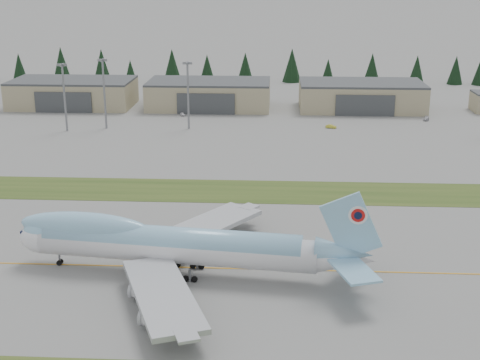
# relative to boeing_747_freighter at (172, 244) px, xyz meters

# --- Properties ---
(ground) EXTENTS (7000.00, 7000.00, 0.00)m
(ground) POSITION_rel_boeing_747_freighter_xyz_m (6.61, 2.66, -5.81)
(ground) COLOR slate
(ground) RESTS_ON ground
(grass_strip_far) EXTENTS (400.00, 18.00, 0.08)m
(grass_strip_far) POSITION_rel_boeing_747_freighter_xyz_m (6.61, 47.66, -5.81)
(grass_strip_far) COLOR #2F4819
(grass_strip_far) RESTS_ON ground
(taxiway_line_main) EXTENTS (400.00, 0.40, 0.02)m
(taxiway_line_main) POSITION_rel_boeing_747_freighter_xyz_m (6.61, 2.66, -5.81)
(taxiway_line_main) COLOR orange
(taxiway_line_main) RESTS_ON ground
(boeing_747_freighter) EXTENTS (67.12, 57.36, 17.62)m
(boeing_747_freighter) POSITION_rel_boeing_747_freighter_xyz_m (0.00, 0.00, 0.00)
(boeing_747_freighter) COLOR white
(boeing_747_freighter) RESTS_ON ground
(hangar_left) EXTENTS (48.00, 26.60, 10.80)m
(hangar_left) POSITION_rel_boeing_747_freighter_xyz_m (-63.39, 152.55, -0.42)
(hangar_left) COLOR tan
(hangar_left) RESTS_ON ground
(hangar_center) EXTENTS (48.00, 26.60, 10.80)m
(hangar_center) POSITION_rel_boeing_747_freighter_xyz_m (-8.39, 152.55, -0.42)
(hangar_center) COLOR tan
(hangar_center) RESTS_ON ground
(hangar_right) EXTENTS (48.00, 26.60, 10.80)m
(hangar_right) POSITION_rel_boeing_747_freighter_xyz_m (51.61, 152.55, -0.42)
(hangar_right) COLOR tan
(hangar_right) RESTS_ON ground
(floodlight_masts) EXTENTS (159.90, 8.52, 23.95)m
(floodlight_masts) POSITION_rel_boeing_747_freighter_xyz_m (16.83, 111.86, 10.25)
(floodlight_masts) COLOR gray
(floodlight_masts) RESTS_ON ground
(service_vehicle_a) EXTENTS (2.24, 3.61, 1.15)m
(service_vehicle_a) POSITION_rel_boeing_747_freighter_xyz_m (-17.03, 136.51, -5.81)
(service_vehicle_a) COLOR white
(service_vehicle_a) RESTS_ON ground
(service_vehicle_b) EXTENTS (3.98, 2.51, 1.24)m
(service_vehicle_b) POSITION_rel_boeing_747_freighter_xyz_m (37.47, 118.57, -5.81)
(service_vehicle_b) COLOR gold
(service_vehicle_b) RESTS_ON ground
(service_vehicle_c) EXTENTS (3.09, 4.96, 1.34)m
(service_vehicle_c) POSITION_rel_boeing_747_freighter_xyz_m (73.37, 133.40, -5.81)
(service_vehicle_c) COLOR #A4A4A8
(service_vehicle_c) RESTS_ON ground
(conifer_belt) EXTENTS (267.53, 15.92, 16.93)m
(conifer_belt) POSITION_rel_boeing_747_freighter_xyz_m (11.16, 214.71, 1.78)
(conifer_belt) COLOR black
(conifer_belt) RESTS_ON ground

